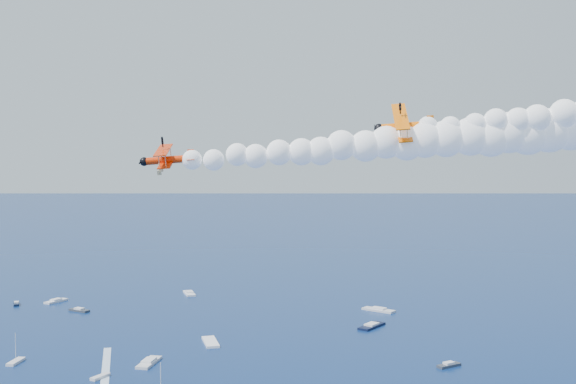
{
  "coord_description": "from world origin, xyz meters",
  "views": [
    {
      "loc": [
        10.18,
        -62.03,
        54.25
      ],
      "look_at": [
        3.99,
        22.93,
        49.79
      ],
      "focal_mm": 43.39,
      "sensor_mm": 36.0,
      "label": 1
    }
  ],
  "objects": [
    {
      "name": "biplane_lead",
      "position": [
        18.37,
        24.89,
        57.84
      ],
      "size": [
        7.76,
        9.83,
        8.55
      ],
      "primitive_type": null,
      "rotation": [
        -0.44,
        0.07,
        3.11
      ],
      "color": "#FF6E05"
    },
    {
      "name": "biplane_trail",
      "position": [
        -10.4,
        20.97,
        53.73
      ],
      "size": [
        7.8,
        9.0,
        6.36
      ],
      "primitive_type": null,
      "rotation": [
        -0.2,
        0.07,
        3.26
      ],
      "color": "#ED3004"
    },
    {
      "name": "smoke_trail_trail",
      "position": [
        17.11,
        24.21,
        55.82
      ],
      "size": [
        55.9,
        17.98,
        10.03
      ],
      "primitive_type": null,
      "rotation": [
        0.0,
        0.0,
        3.26
      ],
      "color": "white"
    },
    {
      "name": "spectator_boats",
      "position": [
        -3.25,
        108.88,
        0.35
      ],
      "size": [
        225.43,
        191.81,
        0.7
      ],
      "color": "black",
      "rests_on": "ground"
    }
  ]
}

